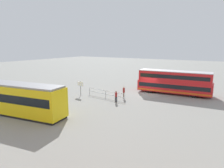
{
  "coord_description": "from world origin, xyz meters",
  "views": [
    {
      "loc": [
        -11.87,
        30.05,
        7.76
      ],
      "look_at": [
        3.25,
        5.34,
        2.23
      ],
      "focal_mm": 32.99,
      "sensor_mm": 36.0,
      "label": 1
    }
  ],
  "objects": [
    {
      "name": "pedestrian_crossing",
      "position": [
        1.92,
        6.45,
        0.91
      ],
      "size": [
        0.36,
        0.36,
        1.59
      ],
      "color": "black",
      "rests_on": "ground"
    },
    {
      "name": "info_sign",
      "position": [
        8.62,
        5.97,
        1.57
      ],
      "size": [
        1.22,
        0.24,
        2.25
      ],
      "color": "slate",
      "rests_on": "ground"
    },
    {
      "name": "double_decker_bus",
      "position": [
        -3.5,
        -2.53,
        1.91
      ],
      "size": [
        11.51,
        3.33,
        3.72
      ],
      "color": "red",
      "rests_on": "ground"
    },
    {
      "name": "ground_plane",
      "position": [
        0.0,
        0.0,
        0.0
      ],
      "size": [
        160.0,
        160.0,
        0.0
      ],
      "primitive_type": "plane",
      "color": "gray"
    },
    {
      "name": "tram_yellow",
      "position": [
        10.3,
        16.78,
        1.85
      ],
      "size": [
        15.02,
        4.69,
        3.57
      ],
      "color": "yellow",
      "rests_on": "ground"
    },
    {
      "name": "pedestrian_railing",
      "position": [
        4.51,
        5.09,
        0.73
      ],
      "size": [
        6.78,
        0.94,
        1.08
      ],
      "color": "gray",
      "rests_on": "ground"
    },
    {
      "name": "pedestrian_near_railing",
      "position": [
        2.07,
        3.94,
        1.01
      ],
      "size": [
        0.45,
        0.45,
        1.75
      ],
      "color": "#4C3F2D",
      "rests_on": "ground"
    }
  ]
}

